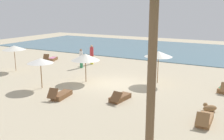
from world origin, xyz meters
TOP-DOWN VIEW (x-y plane):
  - ground_plane at (0.00, 0.00)m, footprint 60.00×60.00m
  - ocean_water at (0.00, 17.00)m, footprint 48.00×16.00m
  - umbrella_0 at (2.52, 1.70)m, footprint 1.94×1.94m
  - umbrella_1 at (-9.33, -0.55)m, footprint 1.91×1.91m
  - umbrella_2 at (-3.84, -3.21)m, footprint 1.71×1.71m
  - umbrella_3 at (-2.15, -0.49)m, footprint 2.03×2.03m
  - lounger_0 at (1.83, -2.86)m, footprint 0.81×1.76m
  - lounger_1 at (6.68, -3.70)m, footprint 0.62×1.69m
  - lounger_3 at (-1.46, -4.12)m, footprint 0.80×1.73m
  - lounger_5 at (-9.62, 4.32)m, footprint 1.12×1.74m
  - person_0 at (-5.08, 3.08)m, footprint 0.41×0.41m
  - person_1 at (-5.11, 4.84)m, footprint 0.42×0.42m
  - dog at (6.64, -2.14)m, footprint 0.80×0.74m

SIDE VIEW (x-z plane):
  - ground_plane at x=0.00m, z-range 0.00..0.00m
  - ocean_water at x=0.00m, z-range 0.00..0.06m
  - lounger_0 at x=1.83m, z-range -0.17..0.51m
  - lounger_1 at x=6.68m, z-range -0.18..0.52m
  - lounger_3 at x=-1.46m, z-range -0.19..0.53m
  - lounger_5 at x=-9.62m, z-range -0.19..0.55m
  - dog at x=6.64m, z-range 0.01..0.39m
  - person_0 at x=-5.08m, z-range 0.02..1.73m
  - person_1 at x=-5.11m, z-range 0.01..1.86m
  - umbrella_3 at x=-2.15m, z-range 0.79..2.84m
  - umbrella_2 at x=-3.84m, z-range 0.84..2.87m
  - umbrella_1 at x=-9.33m, z-range 0.90..3.06m
  - umbrella_0 at x=2.52m, z-range 0.95..3.24m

